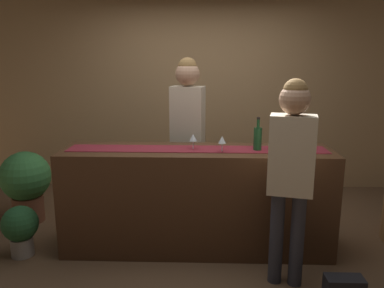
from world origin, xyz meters
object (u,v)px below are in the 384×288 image
object	(u,v)px
wine_bottle_clear	(304,138)
bartender	(188,122)
wine_bottle_green	(258,138)
wine_glass_near_customer	(193,138)
customer_sipping	(291,163)
potted_plant_tall	(26,182)
wine_glass_mid_counter	(222,140)
potted_plant_small	(20,227)

from	to	relation	value
wine_bottle_clear	bartender	world-z (taller)	bartender
wine_bottle_green	wine_glass_near_customer	size ratio (longest dim) A/B	2.10
wine_bottle_green	bartender	world-z (taller)	bartender
customer_sipping	potted_plant_tall	distance (m)	2.91
bartender	potted_plant_tall	bearing A→B (deg)	13.74
wine_glass_near_customer	wine_bottle_clear	bearing A→B (deg)	-0.95
wine_glass_mid_counter	potted_plant_small	world-z (taller)	wine_glass_mid_counter
wine_bottle_clear	potted_plant_tall	distance (m)	2.99
wine_bottle_clear	customer_sipping	distance (m)	0.62
wine_bottle_clear	potted_plant_small	xyz separation A→B (m)	(-2.58, -0.20, -0.81)
wine_bottle_green	customer_sipping	xyz separation A→B (m)	(0.18, -0.56, -0.07)
potted_plant_tall	potted_plant_small	size ratio (longest dim) A/B	1.66
wine_bottle_clear	bartender	size ratio (longest dim) A/B	0.17
wine_glass_mid_counter	potted_plant_tall	size ratio (longest dim) A/B	0.18
wine_glass_near_customer	wine_glass_mid_counter	size ratio (longest dim) A/B	1.00
wine_bottle_green	potted_plant_small	xyz separation A→B (m)	(-2.16, -0.19, -0.81)
potted_plant_small	bartender	bearing A→B (deg)	27.87
potted_plant_tall	bartender	bearing A→B (deg)	0.95
wine_bottle_green	wine_glass_near_customer	bearing A→B (deg)	177.47
potted_plant_tall	wine_glass_near_customer	bearing A→B (deg)	-16.35
bartender	potted_plant_small	world-z (taller)	bartender
wine_glass_mid_counter	bartender	distance (m)	0.75
customer_sipping	potted_plant_tall	world-z (taller)	customer_sipping
wine_bottle_clear	customer_sipping	bearing A→B (deg)	-112.54
wine_bottle_green	potted_plant_small	bearing A→B (deg)	-174.91
wine_bottle_green	wine_bottle_clear	xyz separation A→B (m)	(0.42, 0.01, 0.00)
wine_glass_mid_counter	bartender	world-z (taller)	bartender
wine_bottle_green	customer_sipping	bearing A→B (deg)	-71.85
bartender	customer_sipping	xyz separation A→B (m)	(0.84, -1.16, -0.12)
wine_bottle_green	potted_plant_tall	bearing A→B (deg)	166.83
wine_bottle_clear	customer_sipping	size ratio (longest dim) A/B	0.18
wine_glass_near_customer	bartender	world-z (taller)	bartender
wine_bottle_clear	wine_glass_mid_counter	bearing A→B (deg)	-174.25
bartender	potted_plant_tall	world-z (taller)	bartender
wine_glass_near_customer	wine_bottle_green	bearing A→B (deg)	-2.53
potted_plant_tall	wine_bottle_clear	bearing A→B (deg)	-11.13
bartender	customer_sipping	distance (m)	1.44
wine_glass_near_customer	bartender	bearing A→B (deg)	97.53
wine_glass_near_customer	potted_plant_small	distance (m)	1.79
wine_bottle_green	wine_glass_mid_counter	size ratio (longest dim) A/B	2.10
bartender	potted_plant_small	bearing A→B (deg)	40.66
wine_glass_mid_counter	bartender	bearing A→B (deg)	116.75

